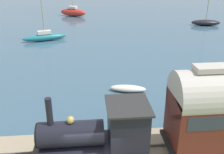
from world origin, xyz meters
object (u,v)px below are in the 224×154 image
rowboat_far_out (193,95)px  sailboat_black (206,22)px  sailboat_red (73,12)px  sailboat_teal (45,37)px  rowboat_mid_harbor (128,88)px  steam_locomotive (102,130)px

rowboat_far_out → sailboat_black: bearing=-30.5°
sailboat_red → sailboat_black: size_ratio=0.84×
sailboat_teal → rowboat_far_out: size_ratio=2.91×
sailboat_black → rowboat_far_out: 27.45m
sailboat_black → rowboat_mid_harbor: bearing=154.4°
sailboat_teal → sailboat_black: (7.20, -25.42, -0.03)m
sailboat_black → rowboat_far_out: bearing=164.4°
sailboat_red → rowboat_far_out: bearing=-135.8°
sailboat_teal → rowboat_far_out: (-17.59, -13.63, -0.36)m
rowboat_far_out → sailboat_red: bearing=11.6°
steam_locomotive → sailboat_red: size_ratio=0.79×
steam_locomotive → sailboat_red: (42.47, 3.21, -1.44)m
steam_locomotive → sailboat_teal: bearing=14.2°
sailboat_teal → sailboat_black: size_ratio=0.80×
steam_locomotive → sailboat_red: bearing=4.3°
sailboat_teal → rowboat_mid_harbor: size_ratio=2.25×
sailboat_black → sailboat_teal: bearing=115.7°
steam_locomotive → rowboat_far_out: size_ratio=2.40×
steam_locomotive → rowboat_mid_harbor: size_ratio=1.86×
sailboat_red → sailboat_black: sailboat_black is taller
sailboat_red → sailboat_black: 24.83m
sailboat_red → rowboat_mid_harbor: size_ratio=2.35×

